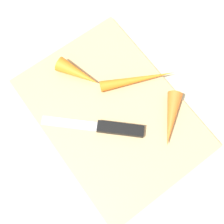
# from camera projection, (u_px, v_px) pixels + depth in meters

# --- Properties ---
(ground_plane) EXTENTS (1.40, 1.40, 0.00)m
(ground_plane) POSITION_uv_depth(u_px,v_px,m) (112.00, 114.00, 0.57)
(ground_plane) COLOR #C6B793
(cutting_board) EXTENTS (0.36, 0.26, 0.01)m
(cutting_board) POSITION_uv_depth(u_px,v_px,m) (112.00, 113.00, 0.57)
(cutting_board) COLOR tan
(cutting_board) RESTS_ON ground_plane
(knife) EXTENTS (0.15, 0.16, 0.01)m
(knife) POSITION_uv_depth(u_px,v_px,m) (114.00, 128.00, 0.54)
(knife) COLOR #B7B7BC
(knife) RESTS_ON cutting_board
(carrot_longest) EXTENTS (0.08, 0.15, 0.02)m
(carrot_longest) POSITION_uv_depth(u_px,v_px,m) (138.00, 79.00, 0.57)
(carrot_longest) COLOR orange
(carrot_longest) RESTS_ON cutting_board
(carrot_shortest) EXTENTS (0.10, 0.07, 0.03)m
(carrot_shortest) POSITION_uv_depth(u_px,v_px,m) (78.00, 73.00, 0.57)
(carrot_shortest) COLOR orange
(carrot_shortest) RESTS_ON cutting_board
(carrot_medium) EXTENTS (0.09, 0.10, 0.03)m
(carrot_medium) POSITION_uv_depth(u_px,v_px,m) (171.00, 119.00, 0.54)
(carrot_medium) COLOR orange
(carrot_medium) RESTS_ON cutting_board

